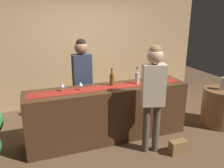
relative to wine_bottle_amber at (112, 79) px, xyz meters
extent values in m
plane|color=brown|center=(-0.09, -0.07, -1.06)|extent=(10.00, 10.00, 0.00)
cube|color=tan|center=(-0.09, 1.83, 0.39)|extent=(6.00, 0.12, 2.90)
cube|color=#472B19|center=(-0.09, -0.07, -0.59)|extent=(2.79, 0.60, 0.95)
cube|color=maroon|center=(-0.09, -0.07, -0.11)|extent=(2.65, 0.28, 0.01)
cylinder|color=brown|center=(0.00, 0.00, -0.01)|extent=(0.07, 0.07, 0.21)
cylinder|color=brown|center=(0.00, 0.00, 0.13)|extent=(0.03, 0.03, 0.08)
cylinder|color=black|center=(0.00, 0.00, 0.18)|extent=(0.03, 0.03, 0.02)
cylinder|color=#B2C6C1|center=(0.45, -0.07, -0.01)|extent=(0.07, 0.07, 0.21)
cylinder|color=#B2C6C1|center=(0.45, -0.07, 0.13)|extent=(0.03, 0.03, 0.08)
cylinder|color=black|center=(0.45, -0.07, 0.18)|extent=(0.03, 0.03, 0.02)
cylinder|color=silver|center=(-0.56, -0.07, -0.11)|extent=(0.06, 0.06, 0.00)
cylinder|color=silver|center=(-0.56, -0.07, -0.07)|extent=(0.01, 0.01, 0.08)
cone|color=silver|center=(-0.56, -0.07, 0.00)|extent=(0.07, 0.07, 0.06)
cylinder|color=silver|center=(-0.85, -0.03, -0.11)|extent=(0.06, 0.06, 0.00)
cylinder|color=silver|center=(-0.85, -0.03, -0.07)|extent=(0.01, 0.01, 0.08)
cone|color=silver|center=(-0.85, -0.03, 0.00)|extent=(0.07, 0.07, 0.06)
cylinder|color=silver|center=(1.04, -0.03, -0.11)|extent=(0.06, 0.06, 0.00)
cylinder|color=silver|center=(1.04, -0.03, -0.07)|extent=(0.01, 0.01, 0.08)
cone|color=silver|center=(1.04, -0.03, 0.00)|extent=(0.07, 0.07, 0.06)
cylinder|color=#26262B|center=(-0.32, 0.51, -0.66)|extent=(0.11, 0.11, 0.80)
cylinder|color=#26262B|center=(-0.48, 0.50, -0.66)|extent=(0.11, 0.11, 0.80)
cube|color=#2D384C|center=(-0.40, 0.51, 0.05)|extent=(0.35, 0.21, 0.63)
sphere|color=#9E7051|center=(-0.40, 0.51, 0.49)|extent=(0.24, 0.24, 0.24)
sphere|color=black|center=(-0.40, 0.51, 0.56)|extent=(0.19, 0.19, 0.19)
cylinder|color=brown|center=(0.33, -0.68, -0.66)|extent=(0.11, 0.11, 0.80)
cylinder|color=brown|center=(0.48, -0.72, -0.66)|extent=(0.11, 0.11, 0.80)
cube|color=beige|center=(0.41, -0.70, 0.06)|extent=(0.38, 0.29, 0.64)
sphere|color=#DBAD89|center=(0.41, -0.70, 0.50)|extent=(0.24, 0.24, 0.24)
sphere|color=olive|center=(0.41, -0.70, 0.56)|extent=(0.19, 0.19, 0.19)
cylinder|color=brown|center=(2.15, -0.35, -0.69)|extent=(0.68, 0.68, 0.74)
cylinder|color=#B7B2A8|center=(2.14, -0.37, -0.20)|extent=(0.13, 0.13, 0.24)
cube|color=olive|center=(0.78, -0.92, -0.95)|extent=(0.28, 0.14, 0.22)
camera|label=1|loc=(-1.30, -3.55, 1.09)|focal=36.77mm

